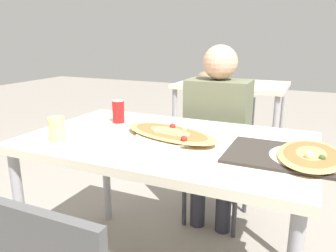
{
  "coord_description": "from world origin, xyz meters",
  "views": [
    {
      "loc": [
        0.62,
        -1.35,
        1.24
      ],
      "look_at": [
        0.0,
        0.01,
        0.83
      ],
      "focal_mm": 35.0,
      "sensor_mm": 36.0,
      "label": 1
    }
  ],
  "objects_px": {
    "pizza_second": "(311,156)",
    "person_seated": "(217,123)",
    "dining_table": "(167,153)",
    "drink_glass": "(57,129)",
    "chair_far_seated": "(220,150)",
    "soda_can": "(118,112)",
    "pizza_main": "(170,134)"
  },
  "relations": [
    {
      "from": "pizza_second",
      "to": "person_seated",
      "type": "bearing_deg",
      "value": 130.28
    },
    {
      "from": "dining_table",
      "to": "person_seated",
      "type": "bearing_deg",
      "value": 83.7
    },
    {
      "from": "drink_glass",
      "to": "pizza_second",
      "type": "relative_size",
      "value": 0.29
    },
    {
      "from": "chair_far_seated",
      "to": "soda_can",
      "type": "xyz_separation_m",
      "value": [
        -0.44,
        -0.57,
        0.35
      ]
    },
    {
      "from": "pizza_main",
      "to": "pizza_second",
      "type": "height_order",
      "value": "pizza_second"
    },
    {
      "from": "soda_can",
      "to": "pizza_second",
      "type": "relative_size",
      "value": 0.31
    },
    {
      "from": "dining_table",
      "to": "pizza_main",
      "type": "relative_size",
      "value": 2.37
    },
    {
      "from": "person_seated",
      "to": "pizza_second",
      "type": "xyz_separation_m",
      "value": [
        0.56,
        -0.66,
        0.08
      ]
    },
    {
      "from": "person_seated",
      "to": "pizza_main",
      "type": "height_order",
      "value": "person_seated"
    },
    {
      "from": "chair_far_seated",
      "to": "drink_glass",
      "type": "bearing_deg",
      "value": 62.64
    },
    {
      "from": "pizza_second",
      "to": "dining_table",
      "type": "bearing_deg",
      "value": 176.8
    },
    {
      "from": "chair_far_seated",
      "to": "pizza_second",
      "type": "height_order",
      "value": "chair_far_seated"
    },
    {
      "from": "person_seated",
      "to": "soda_can",
      "type": "xyz_separation_m",
      "value": [
        -0.44,
        -0.46,
        0.13
      ]
    },
    {
      "from": "pizza_main",
      "to": "chair_far_seated",
      "type": "bearing_deg",
      "value": 85.27
    },
    {
      "from": "soda_can",
      "to": "pizza_main",
      "type": "bearing_deg",
      "value": -20.79
    },
    {
      "from": "chair_far_seated",
      "to": "person_seated",
      "type": "xyz_separation_m",
      "value": [
        -0.0,
        -0.11,
        0.22
      ]
    },
    {
      "from": "pizza_main",
      "to": "drink_glass",
      "type": "relative_size",
      "value": 4.94
    },
    {
      "from": "pizza_main",
      "to": "drink_glass",
      "type": "xyz_separation_m",
      "value": [
        -0.45,
        -0.26,
        0.04
      ]
    },
    {
      "from": "pizza_main",
      "to": "soda_can",
      "type": "relative_size",
      "value": 4.54
    },
    {
      "from": "dining_table",
      "to": "person_seated",
      "type": "distance_m",
      "value": 0.63
    },
    {
      "from": "dining_table",
      "to": "soda_can",
      "type": "xyz_separation_m",
      "value": [
        -0.37,
        0.16,
        0.14
      ]
    },
    {
      "from": "pizza_main",
      "to": "dining_table",
      "type": "bearing_deg",
      "value": -118.98
    },
    {
      "from": "chair_far_seated",
      "to": "person_seated",
      "type": "bearing_deg",
      "value": 90.0
    },
    {
      "from": "dining_table",
      "to": "pizza_second",
      "type": "xyz_separation_m",
      "value": [
        0.63,
        -0.04,
        0.09
      ]
    },
    {
      "from": "dining_table",
      "to": "pizza_main",
      "type": "distance_m",
      "value": 0.1
    },
    {
      "from": "drink_glass",
      "to": "person_seated",
      "type": "bearing_deg",
      "value": 59.79
    },
    {
      "from": "chair_far_seated",
      "to": "soda_can",
      "type": "height_order",
      "value": "soda_can"
    },
    {
      "from": "dining_table",
      "to": "pizza_second",
      "type": "bearing_deg",
      "value": -3.2
    },
    {
      "from": "person_seated",
      "to": "pizza_main",
      "type": "distance_m",
      "value": 0.62
    },
    {
      "from": "soda_can",
      "to": "pizza_second",
      "type": "bearing_deg",
      "value": -11.15
    },
    {
      "from": "dining_table",
      "to": "soda_can",
      "type": "distance_m",
      "value": 0.43
    },
    {
      "from": "pizza_main",
      "to": "pizza_second",
      "type": "xyz_separation_m",
      "value": [
        0.62,
        -0.05,
        -0.0
      ]
    }
  ]
}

